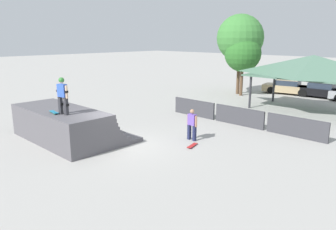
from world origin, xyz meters
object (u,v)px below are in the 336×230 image
Objects in this scene: parked_car_tan at (288,87)px; parked_car_black at (323,90)px; skateboard_on_ground at (192,146)px; tree_far_back at (243,54)px; skater_on_deck at (62,93)px; tree_beside_pavilion at (240,38)px; skateboard_on_deck at (54,112)px; bystander_walking at (192,123)px.

parked_car_tan and parked_car_black have the same top height.
tree_far_back is at bearing -172.65° from skateboard_on_ground.
parked_car_tan is at bearing 75.35° from skater_on_deck.
parked_car_tan is (-3.27, 17.42, 0.54)m from skateboard_on_ground.
tree_beside_pavilion is (-2.52, 18.43, 2.37)m from skater_on_deck.
skateboard_on_deck is 6.55m from bystander_walking.
skateboard_on_deck is at bearing -83.88° from tree_beside_pavilion.
skater_on_deck is 1.95× the size of skateboard_on_ground.
bystander_walking is 1.32m from skateboard_on_ground.
skateboard_on_deck is at bearing -85.79° from tree_far_back.
tree_far_back is 7.46m from parked_car_black.
skateboard_on_deck is (-0.52, -0.21, -0.91)m from skater_on_deck.
skateboard_on_ground is (4.05, 4.22, -2.52)m from skater_on_deck.
tree_far_back is 5.48m from parked_car_tan.
bystander_walking is 0.34× the size of parked_car_tan.
skater_on_deck is 2.03× the size of skateboard_on_deck.
skateboard_on_deck reaches higher than parked_car_tan.
tree_beside_pavilion is at bearing -64.75° from bystander_walking.
skateboard_on_ground is 15.33m from tree_far_back.
parked_car_black is at bearing 165.26° from skateboard_on_ground.
parked_car_black is (-0.38, 17.69, 0.54)m from skateboard_on_ground.
skater_on_deck is 18.03m from tree_far_back.
skateboard_on_ground is at bearing -90.26° from parked_car_black.
tree_beside_pavilion reaches higher than skater_on_deck.
tree_beside_pavilion is at bearing 142.08° from tree_far_back.
skater_on_deck is 18.75m from tree_beside_pavilion.
tree_far_back is at bearing 103.06° from skateboard_on_deck.
skater_on_deck is 22.30m from parked_car_black.
tree_beside_pavilion reaches higher than skateboard_on_deck.
parked_car_black is (6.19, 3.47, -4.35)m from tree_beside_pavilion.
bystander_walking is 0.37× the size of parked_car_black.
tree_beside_pavilion is 1.35× the size of tree_far_back.
tree_beside_pavilion reaches higher than parked_car_black.
bystander_walking is at bearing -66.33° from tree_beside_pavilion.
tree_far_back reaches higher than parked_car_black.
tree_far_back reaches higher than skateboard_on_ground.
skateboard_on_ground is at bearing 132.59° from bystander_walking.
skater_on_deck reaches higher than skateboard_on_ground.
skateboard_on_deck is at bearing 54.83° from bystander_walking.
bystander_walking is at bearing -154.94° from skateboard_on_ground.
skater_on_deck is at bearing 30.74° from skateboard_on_deck.
tree_far_back is (-1.85, 17.91, 1.05)m from skater_on_deck.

